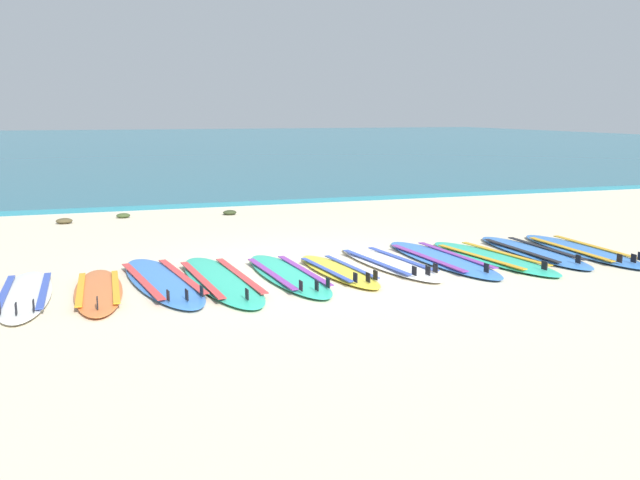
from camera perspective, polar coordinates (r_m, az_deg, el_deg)
The scene contains 16 objects.
ground_plane at distance 8.26m, azimuth 0.57°, elevation -2.69°, with size 80.00×80.00×0.00m, color beige.
sea at distance 43.74m, azimuth -14.37°, elevation 8.30°, with size 80.00×60.00×0.10m, color #23667A.
surfboard_0 at distance 7.74m, azimuth -24.44°, elevation -4.37°, with size 0.62×2.20×0.18m.
surfboard_1 at distance 7.60m, azimuth -18.82°, elevation -4.23°, with size 0.53×2.05×0.18m.
surfboard_2 at distance 7.83m, azimuth -13.65°, elevation -3.50°, with size 1.10×2.66×0.18m.
surfboard_3 at distance 7.75m, azimuth -8.68°, elevation -3.47°, with size 0.94×2.64×0.18m.
surfboard_4 at distance 7.92m, azimuth -2.86°, elevation -3.03°, with size 0.82×2.39×0.18m.
surfboard_5 at distance 8.09m, azimuth 1.60°, elevation -2.71°, with size 0.74×1.97×0.18m.
surfboard_6 at distance 8.55m, azimuth 5.98°, elevation -2.00°, with size 0.91×2.30×0.18m.
surfboard_7 at distance 8.90m, azimuth 10.54°, elevation -1.61°, with size 0.87×2.55×0.18m.
surfboard_8 at distance 9.12m, azimuth 14.79°, elevation -1.50°, with size 1.00×2.46×0.18m.
surfboard_9 at distance 9.67m, azimuth 18.09°, elevation -0.97°, with size 0.66×2.37×0.18m.
surfboard_10 at distance 10.00m, azimuth 21.94°, elevation -0.84°, with size 0.65×2.47×0.18m.
seaweed_clump_near_shoreline at distance 12.89m, azimuth -16.84°, elevation 2.06°, with size 0.26×0.21×0.09m, color #384723.
seaweed_clump_mid_sand at distance 12.57m, azimuth -21.48°, elevation 1.56°, with size 0.28×0.23×0.10m, color #4C4228.
seaweed_clump_by_the_boards at distance 12.83m, azimuth -7.91°, elevation 2.40°, with size 0.26×0.21×0.09m, color #2D381E.
Camera 1 is at (-2.49, -7.62, 1.98)m, focal length 36.57 mm.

